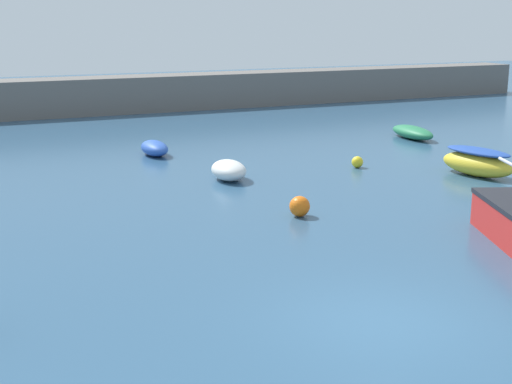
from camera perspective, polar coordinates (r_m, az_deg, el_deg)
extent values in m
cube|color=#2D5170|center=(13.63, 9.97, -10.70)|extent=(120.00, 120.00, 0.20)
cube|color=#66605B|center=(42.27, -14.67, 7.39)|extent=(62.68, 2.57, 2.08)
ellipsoid|color=white|center=(24.62, -2.20, 1.76)|extent=(1.33, 1.92, 0.69)
ellipsoid|color=#287A4C|center=(33.79, 12.41, 4.69)|extent=(1.32, 3.03, 0.59)
ellipsoid|color=yellow|center=(26.42, 17.28, 2.13)|extent=(1.70, 3.05, 0.83)
ellipsoid|color=#23479E|center=(26.34, 17.35, 3.12)|extent=(1.53, 2.74, 0.24)
ellipsoid|color=#2D56B7|center=(29.27, -8.13, 3.50)|extent=(0.99, 1.99, 0.61)
sphere|color=orange|center=(20.16, 3.51, -1.15)|extent=(0.59, 0.59, 0.59)
sphere|color=yellow|center=(26.90, 8.11, 2.39)|extent=(0.43, 0.43, 0.43)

